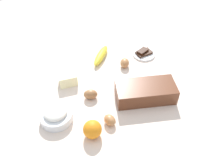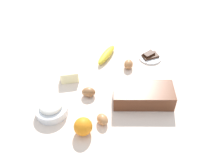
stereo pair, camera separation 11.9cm
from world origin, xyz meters
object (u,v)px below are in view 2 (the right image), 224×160
Objects in this scene: egg_loose at (128,64)px; loaf_pan at (143,95)px; flour_bowl at (52,108)px; chocolate_plate at (150,56)px; banana at (106,55)px; orange_fruit at (83,127)px; butter_block at (69,75)px; egg_near_butter at (89,92)px; egg_beside_bowl at (102,119)px.

loaf_pan is at bearing 92.92° from egg_loose.
flour_bowl is 0.64m from chocolate_plate.
banana is 2.42× the size of orange_fruit.
banana is 0.15m from egg_loose.
butter_block is at bearing -22.26° from loaf_pan.
loaf_pan reaches higher than flour_bowl.
egg_near_butter is (0.13, 0.28, 0.00)m from banana.
egg_near_butter is (0.25, -0.08, -0.02)m from loaf_pan.
egg_beside_bowl is (-0.04, 0.17, -0.00)m from egg_near_butter.
butter_block is 0.69× the size of chocolate_plate.
orange_fruit reaches higher than banana.
butter_block is (0.33, -0.21, -0.01)m from loaf_pan.
banana is at bearing -61.75° from loaf_pan.
orange_fruit is (0.18, 0.49, 0.02)m from banana.
egg_beside_bowl is at bearing 34.13° from loaf_pan.
egg_loose is at bearing -76.83° from loaf_pan.
banana is at bearing -130.53° from flour_bowl.
orange_fruit is 0.60× the size of chocolate_plate.
loaf_pan is 5.02× the size of egg_beside_bowl.
orange_fruit is 0.34m from butter_block.
butter_block is 1.51× the size of egg_beside_bowl.
butter_block is (0.22, 0.15, 0.01)m from banana.
chocolate_plate is (-0.56, -0.31, -0.02)m from flour_bowl.
chocolate_plate is at bearing -148.26° from egg_near_butter.
flour_bowl is 1.62× the size of butter_block.
flour_bowl is (0.42, -0.00, -0.01)m from loaf_pan.
banana is 0.31m from egg_near_butter.
banana is 3.11× the size of egg_loose.
loaf_pan reaches higher than banana.
egg_loose is at bearing -126.59° from orange_fruit.
butter_block reaches higher than egg_beside_bowl.
flour_bowl reaches higher than egg_beside_bowl.
orange_fruit is at bearing 70.21° from banana.
egg_beside_bowl is at bearing 103.87° from egg_near_butter.
banana is 0.26m from butter_block.
loaf_pan is 0.43m from flour_bowl.
egg_loose is 0.16m from chocolate_plate.
egg_loose is (-0.41, -0.25, -0.01)m from flour_bowl.
loaf_pan is 3.32× the size of butter_block.
banana is at bearing -101.20° from egg_beside_bowl.
egg_loose reaches higher than egg_beside_bowl.
orange_fruit is 1.29× the size of egg_loose.
egg_near_butter is at bearing -7.59° from loaf_pan.
flour_bowl is 1.12× the size of chocolate_plate.
egg_loose is (-0.19, -0.34, 0.00)m from egg_beside_bowl.
egg_loose is at bearing 133.37° from banana.
loaf_pan is at bearing 162.17° from egg_near_butter.
egg_beside_bowl is at bearing -157.67° from orange_fruit.
loaf_pan is 0.25m from egg_loose.
loaf_pan is 0.34m from chocolate_plate.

